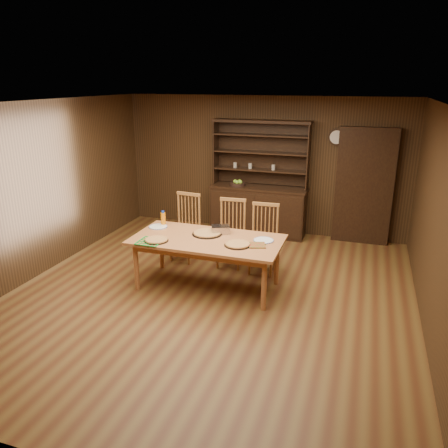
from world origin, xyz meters
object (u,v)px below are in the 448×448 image
(dining_table, at_px, (207,243))
(chair_left, at_px, (186,224))
(china_hutch, at_px, (259,204))
(chair_center, at_px, (231,230))
(juice_bottle, at_px, (163,219))
(chair_right, at_px, (264,236))

(dining_table, xyz_separation_m, chair_left, (-0.72, 0.93, -0.09))
(china_hutch, bearing_deg, chair_left, -118.11)
(china_hutch, xyz_separation_m, chair_center, (-0.05, -1.59, -0.02))
(china_hutch, xyz_separation_m, dining_table, (-0.12, -2.50, 0.08))
(chair_center, bearing_deg, juice_bottle, -152.21)
(china_hutch, distance_m, chair_center, 1.59)
(chair_left, distance_m, juice_bottle, 0.65)
(china_hutch, height_order, dining_table, china_hutch)
(juice_bottle, bearing_deg, chair_center, 31.74)
(china_hutch, relative_size, chair_center, 2.00)
(china_hutch, xyz_separation_m, juice_bottle, (-0.97, -2.16, 0.26))
(dining_table, relative_size, chair_center, 1.94)
(juice_bottle, bearing_deg, china_hutch, 65.77)
(dining_table, bearing_deg, china_hutch, 87.16)
(chair_left, height_order, juice_bottle, chair_left)
(china_hutch, distance_m, juice_bottle, 2.38)
(chair_center, height_order, chair_right, chair_center)
(china_hutch, bearing_deg, chair_right, -73.31)
(chair_left, bearing_deg, china_hutch, 67.87)
(china_hutch, xyz_separation_m, chair_right, (0.50, -1.67, -0.02))
(chair_center, bearing_deg, china_hutch, 84.19)
(chair_left, xyz_separation_m, chair_center, (0.79, -0.01, -0.01))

